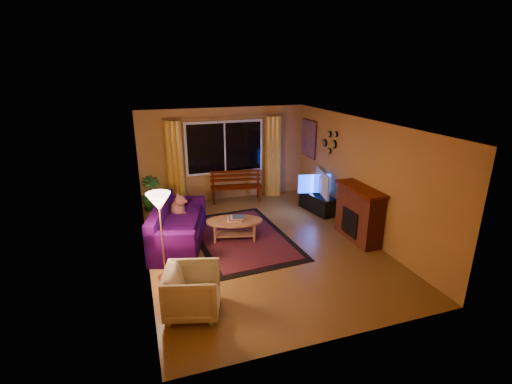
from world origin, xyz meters
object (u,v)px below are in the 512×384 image
object	(u,v)px
tv_console	(317,203)
armchair	(193,289)
floor_lamp	(162,237)
sofa	(179,224)
coffee_table	(235,230)
bench	(236,194)

from	to	relation	value
tv_console	armchair	bearing A→B (deg)	-150.26
floor_lamp	tv_console	size ratio (longest dim) A/B	1.45
floor_lamp	sofa	bearing A→B (deg)	72.12
armchair	tv_console	distance (m)	4.79
floor_lamp	coffee_table	bearing A→B (deg)	36.05
armchair	coffee_table	xyz separation A→B (m)	(1.24, 2.22, -0.19)
bench	tv_console	distance (m)	2.21
sofa	armchair	xyz separation A→B (m)	(-0.10, -2.38, -0.02)
floor_lamp	coffee_table	world-z (taller)	floor_lamp
sofa	coffee_table	xyz separation A→B (m)	(1.14, -0.16, -0.21)
bench	armchair	xyz separation A→B (m)	(-1.90, -4.46, 0.20)
tv_console	coffee_table	bearing A→B (deg)	-170.58
bench	sofa	size ratio (longest dim) A/B	0.65
sofa	tv_console	distance (m)	3.62
bench	floor_lamp	distance (m)	4.08
coffee_table	bench	bearing A→B (deg)	73.54
bench	armchair	bearing A→B (deg)	-103.81
tv_console	bench	bearing A→B (deg)	131.29
floor_lamp	coffee_table	xyz separation A→B (m)	(1.56, 1.13, -0.57)
floor_lamp	tv_console	world-z (taller)	floor_lamp
armchair	floor_lamp	xyz separation A→B (m)	(-0.32, 1.09, 0.39)
floor_lamp	tv_console	distance (m)	4.48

